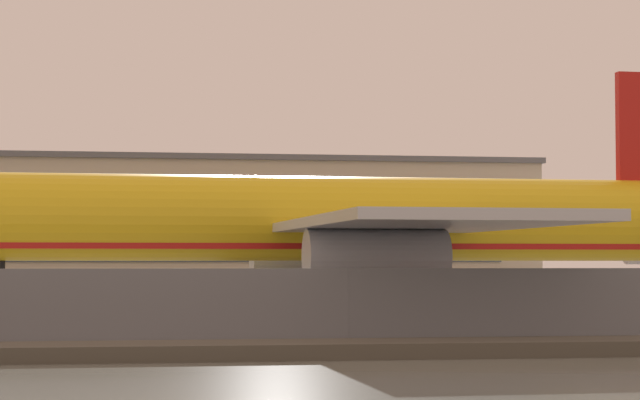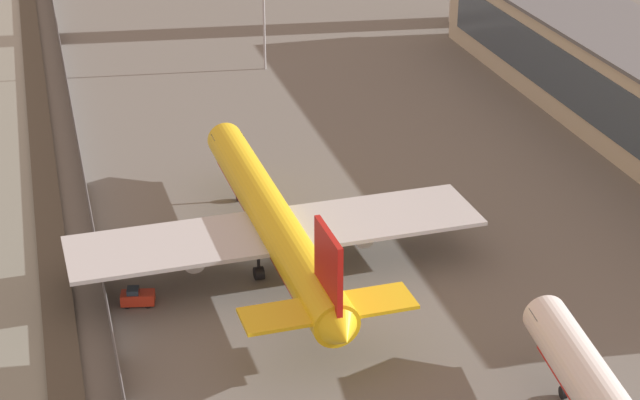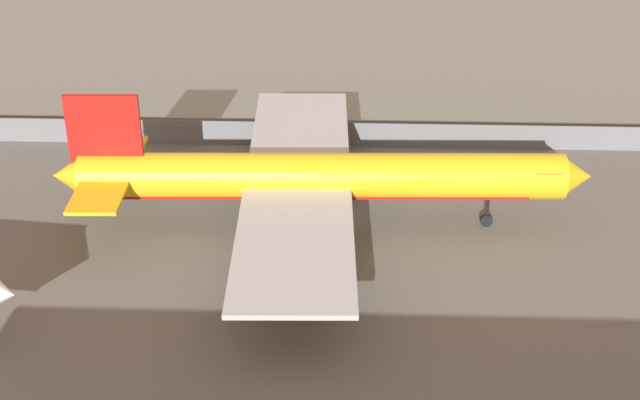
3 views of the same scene
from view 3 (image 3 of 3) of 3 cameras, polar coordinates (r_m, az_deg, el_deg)
ground_plane at (r=83.23m, az=1.26°, el=-1.19°), size 500.00×500.00×0.00m
waterfront_lagoon at (r=149.13m, az=1.72°, el=12.42°), size 320.00×98.00×0.01m
shoreline_seawall at (r=101.46m, az=1.45°, el=4.67°), size 320.00×3.00×0.50m
perimeter_fence at (r=96.89m, az=1.42°, el=4.21°), size 280.00×0.10×2.76m
cargo_jet_yellow at (r=79.74m, az=-0.45°, el=1.43°), size 48.32×41.77×12.92m
baggage_tug at (r=94.72m, az=-2.60°, el=3.21°), size 2.21×3.46×1.80m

